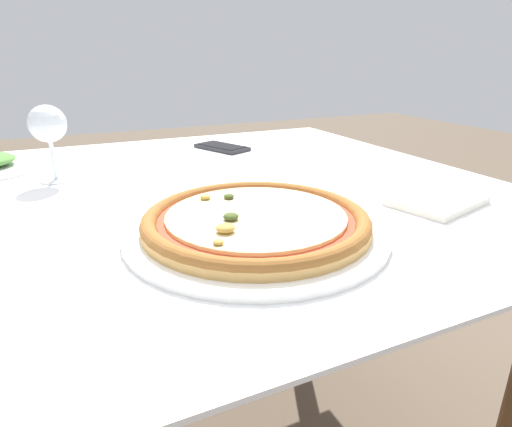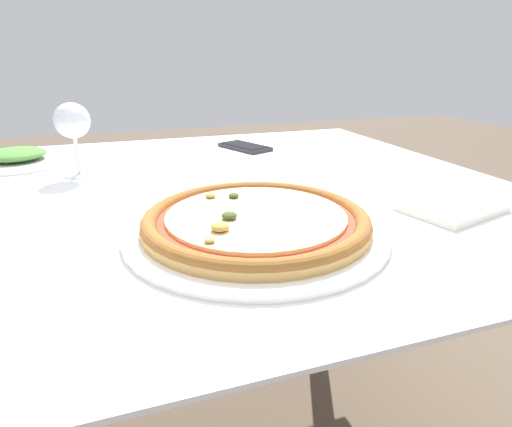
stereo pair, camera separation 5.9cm
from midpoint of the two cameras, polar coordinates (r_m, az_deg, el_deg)
The scene contains 5 objects.
dining_table at distance 0.84m, azimuth -10.24°, elevation -2.37°, with size 1.15×1.03×0.70m.
pizza_plate at distance 0.59m, azimuth -2.85°, elevation -1.26°, with size 0.36×0.36×0.04m.
wine_glass_far_left at distance 0.92m, azimuth -27.70°, elevation 10.21°, with size 0.07×0.07×0.15m.
cell_phone at distance 1.14m, azimuth -6.06°, elevation 8.76°, with size 0.12×0.16×0.01m.
napkin_folded at distance 0.76m, azimuth 20.94°, elevation 1.55°, with size 0.17×0.14×0.01m.
Camera 1 is at (-0.21, -0.74, 0.94)m, focal length 30.00 mm.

